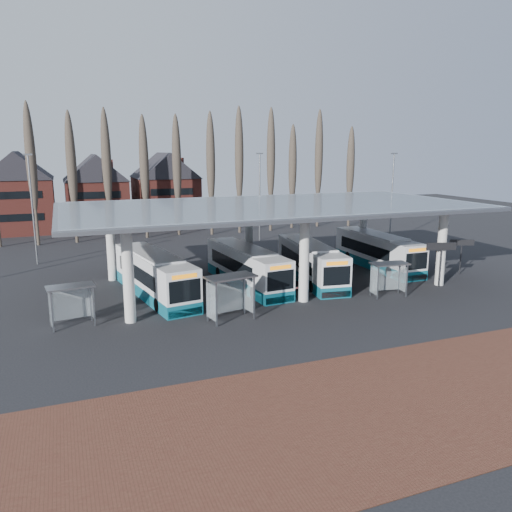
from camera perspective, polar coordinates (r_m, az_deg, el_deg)
name	(u,v)px	position (r m, az deg, el deg)	size (l,w,h in m)	color
ground	(320,311)	(33.55, 7.35, -6.30)	(140.00, 140.00, 0.00)	black
brick_strip	(450,391)	(24.51, 21.29, -14.17)	(70.00, 10.00, 0.03)	brown
station_canopy	(273,212)	(39.36, 1.99, 5.00)	(32.00, 16.00, 6.34)	silver
poplar_row	(193,164)	(62.83, -7.17, 10.37)	(45.10, 1.10, 14.50)	#473D33
townhouse_row	(58,185)	(72.02, -21.69, 7.56)	(36.80, 10.30, 12.25)	maroon
lamp_post_a	(32,208)	(50.21, -24.19, 5.08)	(0.80, 0.16, 10.17)	slate
lamp_post_b	(260,195)	(58.22, 0.42, 6.94)	(0.80, 0.16, 10.17)	slate
lamp_post_c	(392,196)	(59.79, 15.27, 6.66)	(0.80, 0.16, 10.17)	slate
bus_0	(154,276)	(37.20, -11.55, -2.22)	(4.28, 11.70, 3.18)	silver
bus_1	(246,267)	(39.26, -1.11, -1.29)	(3.26, 11.25, 3.08)	silver
bus_2	(310,263)	(41.14, 6.23, -0.75)	(3.84, 11.27, 3.07)	silver
bus_3	(377,251)	(46.72, 13.66, 0.52)	(2.58, 11.12, 3.08)	silver
shelter_0	(71,296)	(32.17, -20.41, -4.33)	(2.89, 1.68, 2.55)	gray
shelter_1	(230,287)	(31.21, -3.04, -3.61)	(3.32, 2.08, 2.88)	gray
shelter_2	(388,272)	(37.59, 14.88, -1.74)	(2.83, 1.65, 2.49)	gray
info_sign_0	(441,250)	(41.04, 20.40, 0.66)	(2.30, 0.77, 3.51)	black
info_sign_1	(462,245)	(45.95, 22.46, 1.16)	(1.93, 0.90, 3.05)	black
barrier	(292,289)	(35.61, 4.18, -3.78)	(2.10, 0.71, 1.05)	black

